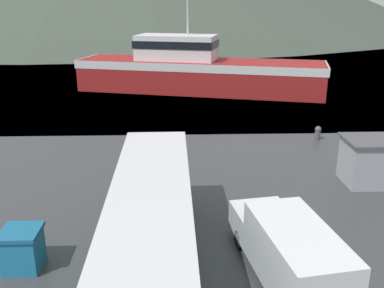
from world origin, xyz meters
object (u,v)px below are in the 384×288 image
Objects in this scene: tour_bus at (152,225)px; storage_bin at (22,249)px; delivery_van at (288,250)px; dock_kiosk at (368,161)px; small_boat at (196,78)px; fishing_boat at (196,69)px.

tour_bus reaches higher than storage_bin.
delivery_van is 9.96m from dock_kiosk.
storage_bin is at bearing 173.03° from tour_bus.
small_boat is (7.54, 35.05, -0.28)m from storage_bin.
tour_bus is 4.55× the size of dock_kiosk.
fishing_boat is (-1.62, 31.35, 1.00)m from delivery_van.
delivery_van is at bearing -8.06° from tour_bus.
storage_bin is (-4.53, 0.50, -1.12)m from tour_bus.
fishing_boat is at bearing 83.72° from delivery_van.
fishing_boat is 4.95× the size of small_boat.
fishing_boat is at bearing 76.33° from storage_bin.
storage_bin is at bearing -155.56° from dock_kiosk.
tour_bus is 35.70m from small_boat.
small_boat is (0.17, 4.77, -1.74)m from fishing_boat.
fishing_boat is 5.08m from small_boat.
fishing_boat is (2.83, 30.78, 0.34)m from tour_bus.
fishing_boat is at bearing 84.08° from tour_bus.
dock_kiosk is 29.20m from small_boat.
fishing_boat reaches higher than storage_bin.
small_boat is at bearing -167.30° from fishing_boat.
storage_bin is 16.52m from dock_kiosk.
dock_kiosk is at bearing 34.26° from tour_bus.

